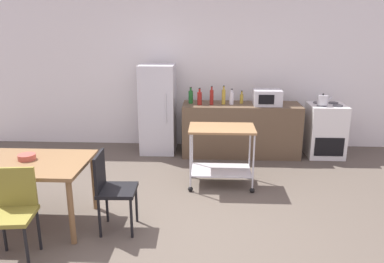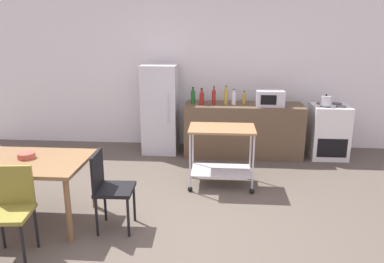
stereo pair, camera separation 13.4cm
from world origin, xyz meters
TOP-DOWN VIEW (x-y plane):
  - ground_plane at (0.00, 0.00)m, footprint 12.00×12.00m
  - back_wall at (0.00, 3.20)m, footprint 8.40×0.12m
  - kitchen_counter at (0.90, 2.60)m, footprint 2.00×0.64m
  - dining_table at (-1.73, 0.07)m, footprint 1.50×0.90m
  - chair_black at (-0.69, -0.02)m, footprint 0.41×0.41m
  - chair_olive at (-1.49, -0.57)m, footprint 0.44×0.44m
  - stove_oven at (2.35, 2.62)m, footprint 0.60×0.61m
  - refrigerator at (-0.55, 2.70)m, footprint 0.60×0.63m
  - kitchen_cart at (0.53, 1.26)m, footprint 0.91×0.57m
  - bottle_olive_oil at (0.03, 2.63)m, footprint 0.08×0.08m
  - bottle_soy_sauce at (0.19, 2.50)m, footprint 0.08×0.08m
  - bottle_sesame_oil at (0.39, 2.53)m, footprint 0.06×0.06m
  - bottle_vinegar at (0.59, 2.58)m, footprint 0.06×0.06m
  - bottle_hot_sauce at (0.72, 2.56)m, footprint 0.07×0.07m
  - bottle_wine at (0.90, 2.67)m, footprint 0.06×0.06m
  - microwave at (1.32, 2.53)m, footprint 0.46×0.35m
  - fruit_bowl at (-1.67, 0.13)m, footprint 0.19×0.19m
  - kettle at (2.23, 2.52)m, footprint 0.24×0.17m

SIDE VIEW (x-z plane):
  - ground_plane at x=0.00m, z-range 0.00..0.00m
  - kitchen_counter at x=0.90m, z-range 0.00..0.90m
  - stove_oven at x=2.35m, z-range -0.01..0.91m
  - chair_black at x=-0.69m, z-range 0.07..0.96m
  - chair_olive at x=-1.49m, z-range 0.07..0.96m
  - kitchen_cart at x=0.53m, z-range 0.15..1.00m
  - dining_table at x=-1.73m, z-range 0.30..1.05m
  - refrigerator at x=-0.55m, z-range 0.00..1.55m
  - fruit_bowl at x=-1.67m, z-range 0.75..0.81m
  - bottle_wine at x=0.90m, z-range 0.88..1.10m
  - kettle at x=2.23m, z-range 0.91..1.10m
  - bottle_hot_sauce at x=0.72m, z-range 0.88..1.15m
  - bottle_olive_oil at x=0.03m, z-range 0.88..1.16m
  - bottle_soy_sauce at x=0.19m, z-range 0.87..1.16m
  - microwave at x=1.32m, z-range 0.90..1.16m
  - bottle_vinegar at x=0.59m, z-range 0.87..1.19m
  - bottle_sesame_oil at x=0.39m, z-range 0.87..1.19m
  - back_wall at x=0.00m, z-range 0.00..2.90m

